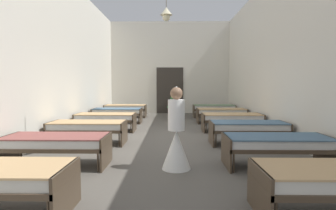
# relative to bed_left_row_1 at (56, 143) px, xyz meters

# --- Properties ---
(ground_plane) EXTENTS (6.78, 13.75, 0.10)m
(ground_plane) POSITION_rel_bed_left_row_1_xyz_m (2.04, 2.85, -0.49)
(ground_plane) COLOR #59544C
(room_shell) EXTENTS (6.58, 13.35, 4.78)m
(room_shell) POSITION_rel_bed_left_row_1_xyz_m (2.04, 4.21, 1.95)
(room_shell) COLOR silver
(room_shell) RESTS_ON ground
(bed_left_row_1) EXTENTS (1.90, 0.84, 0.57)m
(bed_left_row_1) POSITION_rel_bed_left_row_1_xyz_m (0.00, 0.00, 0.00)
(bed_left_row_1) COLOR #473828
(bed_left_row_1) RESTS_ON ground
(bed_right_row_1) EXTENTS (1.90, 0.84, 0.57)m
(bed_right_row_1) POSITION_rel_bed_left_row_1_xyz_m (4.08, 0.00, 0.00)
(bed_right_row_1) COLOR #473828
(bed_right_row_1) RESTS_ON ground
(bed_left_row_2) EXTENTS (1.90, 0.84, 0.57)m
(bed_left_row_2) POSITION_rel_bed_left_row_1_xyz_m (0.00, 1.90, 0.00)
(bed_left_row_2) COLOR #473828
(bed_left_row_2) RESTS_ON ground
(bed_right_row_2) EXTENTS (1.90, 0.84, 0.57)m
(bed_right_row_2) POSITION_rel_bed_left_row_1_xyz_m (4.08, 1.90, 0.00)
(bed_right_row_2) COLOR #473828
(bed_right_row_2) RESTS_ON ground
(bed_left_row_3) EXTENTS (1.90, 0.84, 0.57)m
(bed_left_row_3) POSITION_rel_bed_left_row_1_xyz_m (0.00, 3.80, 0.00)
(bed_left_row_3) COLOR #473828
(bed_left_row_3) RESTS_ON ground
(bed_right_row_3) EXTENTS (1.90, 0.84, 0.57)m
(bed_right_row_3) POSITION_rel_bed_left_row_1_xyz_m (4.08, 3.80, 0.00)
(bed_right_row_3) COLOR #473828
(bed_right_row_3) RESTS_ON ground
(bed_left_row_4) EXTENTS (1.90, 0.84, 0.57)m
(bed_left_row_4) POSITION_rel_bed_left_row_1_xyz_m (0.00, 5.70, 0.00)
(bed_left_row_4) COLOR #473828
(bed_left_row_4) RESTS_ON ground
(bed_right_row_4) EXTENTS (1.90, 0.84, 0.57)m
(bed_right_row_4) POSITION_rel_bed_left_row_1_xyz_m (4.08, 5.70, 0.00)
(bed_right_row_4) COLOR #473828
(bed_right_row_4) RESTS_ON ground
(bed_left_row_5) EXTENTS (1.90, 0.84, 0.57)m
(bed_left_row_5) POSITION_rel_bed_left_row_1_xyz_m (0.00, 7.60, 0.00)
(bed_left_row_5) COLOR #473828
(bed_left_row_5) RESTS_ON ground
(bed_right_row_5) EXTENTS (1.90, 0.84, 0.57)m
(bed_right_row_5) POSITION_rel_bed_left_row_1_xyz_m (4.08, 7.60, 0.00)
(bed_right_row_5) COLOR #473828
(bed_right_row_5) RESTS_ON ground
(nurse_near_aisle) EXTENTS (0.52, 0.52, 1.49)m
(nurse_near_aisle) POSITION_rel_bed_left_row_1_xyz_m (2.23, -0.15, 0.09)
(nurse_near_aisle) COLOR white
(nurse_near_aisle) RESTS_ON ground
(potted_plant) EXTENTS (0.67, 0.67, 1.39)m
(potted_plant) POSITION_rel_bed_left_row_1_xyz_m (2.26, 7.16, 0.41)
(potted_plant) COLOR brown
(potted_plant) RESTS_ON ground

